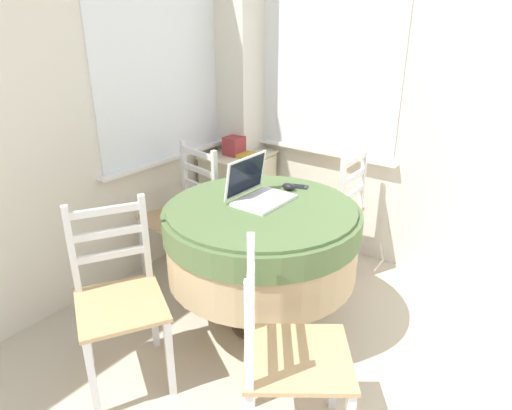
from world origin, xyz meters
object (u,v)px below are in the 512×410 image
object	(u,v)px
dining_chair_near_back_window	(184,215)
storage_box	(234,146)
book_on_cabinet	(241,154)
dining_chair_left_flank	(119,299)
cell_phone	(298,186)
dining_chair_camera_near	(286,356)
corner_cabinet	(239,195)
round_dining_table	(262,236)
laptop	(258,191)
computer_mouse	(289,187)
dining_chair_near_right_window	(330,213)

from	to	relation	value
dining_chair_near_back_window	storage_box	bearing A→B (deg)	6.96
book_on_cabinet	dining_chair_left_flank	bearing A→B (deg)	-162.84
cell_phone	dining_chair_camera_near	size ratio (longest dim) A/B	0.14
dining_chair_camera_near	corner_cabinet	xyz separation A→B (m)	(1.46, 1.40, -0.09)
round_dining_table	laptop	xyz separation A→B (m)	(0.06, 0.07, 0.23)
cell_phone	corner_cabinet	xyz separation A→B (m)	(0.51, 0.86, -0.42)
computer_mouse	laptop	bearing A→B (deg)	166.90
round_dining_table	computer_mouse	size ratio (longest dim) A/B	13.20
round_dining_table	dining_chair_near_right_window	size ratio (longest dim) A/B	1.18
computer_mouse	cell_phone	xyz separation A→B (m)	(0.07, -0.02, -0.02)
laptop	dining_chair_near_back_window	bearing A→B (deg)	80.65
laptop	storage_box	world-z (taller)	laptop
dining_chair_near_back_window	dining_chair_camera_near	xyz separation A→B (m)	(-0.76, -1.33, 0.00)
laptop	cell_phone	bearing A→B (deg)	-13.61
cell_phone	dining_chair_near_right_window	xyz separation A→B (m)	(0.44, -0.01, -0.33)
laptop	dining_chair_camera_near	distance (m)	0.97
round_dining_table	dining_chair_near_back_window	xyz separation A→B (m)	(0.18, 0.79, -0.15)
laptop	storage_box	size ratio (longest dim) A/B	2.34
computer_mouse	corner_cabinet	world-z (taller)	computer_mouse
round_dining_table	dining_chair_left_flank	xyz separation A→B (m)	(-0.73, 0.33, -0.15)
round_dining_table	dining_chair_near_right_window	distance (m)	0.82
round_dining_table	dining_chair_left_flank	distance (m)	0.81
cell_phone	laptop	bearing A→B (deg)	166.39
dining_chair_near_right_window	dining_chair_left_flank	xyz separation A→B (m)	(-1.54, 0.33, 0.00)
corner_cabinet	dining_chair_near_back_window	bearing A→B (deg)	-174.17
dining_chair_left_flank	storage_box	size ratio (longest dim) A/B	6.42
cell_phone	book_on_cabinet	size ratio (longest dim) A/B	0.52
dining_chair_camera_near	dining_chair_near_right_window	bearing A→B (deg)	21.06
dining_chair_camera_near	storage_box	bearing A→B (deg)	44.87
dining_chair_near_back_window	laptop	bearing A→B (deg)	-99.35
dining_chair_near_back_window	corner_cabinet	xyz separation A→B (m)	(0.70, 0.07, -0.09)
storage_box	laptop	bearing A→B (deg)	-134.23
laptop	cell_phone	distance (m)	0.32
dining_chair_camera_near	corner_cabinet	world-z (taller)	dining_chair_camera_near
dining_chair_camera_near	storage_box	xyz separation A→B (m)	(1.42, 1.41, 0.33)
laptop	dining_chair_camera_near	xyz separation A→B (m)	(-0.64, -0.62, -0.38)
dining_chair_near_back_window	book_on_cabinet	distance (m)	0.72
dining_chair_camera_near	dining_chair_left_flank	world-z (taller)	same
round_dining_table	dining_chair_near_right_window	bearing A→B (deg)	-0.58
storage_box	book_on_cabinet	bearing A→B (deg)	-78.61
dining_chair_camera_near	cell_phone	bearing A→B (deg)	29.71
laptop	book_on_cabinet	world-z (taller)	laptop
laptop	corner_cabinet	world-z (taller)	laptop
computer_mouse	dining_chair_near_right_window	xyz separation A→B (m)	(0.52, -0.03, -0.35)
laptop	storage_box	bearing A→B (deg)	45.77
dining_chair_near_back_window	round_dining_table	bearing A→B (deg)	-102.61
storage_box	dining_chair_left_flank	bearing A→B (deg)	-160.87
computer_mouse	cell_phone	distance (m)	0.08
dining_chair_near_right_window	storage_box	size ratio (longest dim) A/B	6.42
dining_chair_camera_near	dining_chair_left_flank	size ratio (longest dim) A/B	1.00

